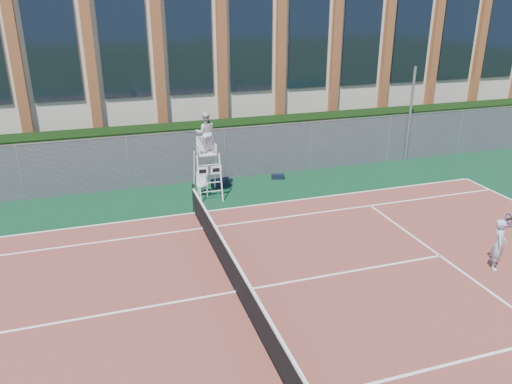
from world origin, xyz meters
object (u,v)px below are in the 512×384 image
object	(u,v)px
umpire_chair	(206,135)
tennis_player	(499,244)
plastic_chair	(202,182)
steel_pole	(410,115)

from	to	relation	value
umpire_chair	tennis_player	bearing A→B (deg)	-50.92
tennis_player	umpire_chair	bearing A→B (deg)	129.08
tennis_player	plastic_chair	bearing A→B (deg)	129.30
steel_pole	plastic_chair	distance (m)	10.53
plastic_chair	tennis_player	size ratio (longest dim) A/B	0.59
steel_pole	tennis_player	xyz separation A→B (m)	(-3.50, -9.79, -1.42)
steel_pole	umpire_chair	bearing A→B (deg)	-170.70
steel_pole	tennis_player	world-z (taller)	steel_pole
umpire_chair	steel_pole	bearing A→B (deg)	9.30
umpire_chair	plastic_chair	world-z (taller)	umpire_chair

